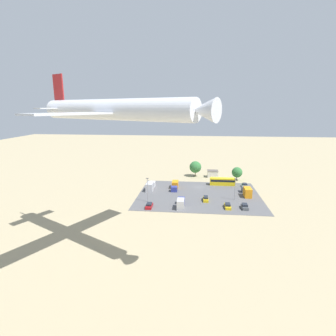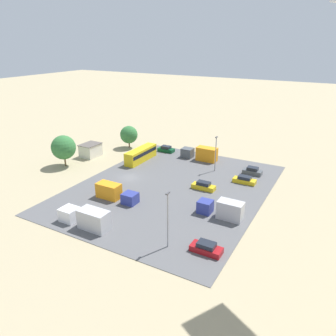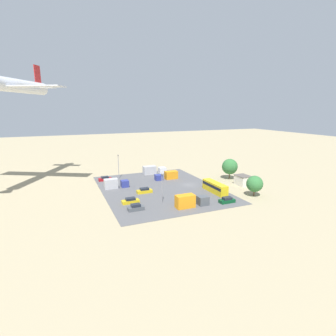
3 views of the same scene
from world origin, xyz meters
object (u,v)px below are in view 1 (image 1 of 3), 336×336
at_px(parked_car_1, 245,186).
at_px(parked_truck_1, 181,203).
at_px(parked_car_3, 245,207).
at_px(parked_truck_3, 247,191).
at_px(shed_building, 213,174).
at_px(parked_car_0, 206,199).
at_px(airplane, 116,110).
at_px(parked_truck_2, 175,186).
at_px(bus, 222,181).
at_px(parked_car_2, 149,206).
at_px(parked_car_4, 228,206).
at_px(parked_truck_0, 150,186).

distance_m(parked_car_1, parked_truck_1, 35.71).
bearing_deg(parked_car_1, parked_car_3, 79.97).
distance_m(parked_car_3, parked_truck_3, 14.10).
bearing_deg(shed_building, parked_car_0, 82.46).
relative_size(shed_building, parked_car_3, 1.22).
height_order(parked_car_0, airplane, airplane).
xyz_separation_m(parked_truck_1, parked_truck_3, (-24.11, -14.59, 0.10)).
distance_m(shed_building, airplane, 79.98).
xyz_separation_m(parked_truck_1, parked_truck_2, (3.54, -19.86, -0.14)).
bearing_deg(parked_car_0, shed_building, -97.54).
relative_size(parked_truck_1, parked_truck_2, 0.92).
bearing_deg(parked_car_1, shed_building, -50.57).
bearing_deg(parked_truck_2, parked_car_0, 133.50).
distance_m(parked_truck_2, airplane, 58.70).
bearing_deg(parked_truck_3, parked_truck_1, -148.82).
bearing_deg(parked_car_0, bus, -111.09).
relative_size(parked_car_1, parked_truck_2, 0.52).
bearing_deg(parked_truck_1, parked_car_0, 40.08).
height_order(parked_car_2, parked_truck_1, parked_truck_1).
height_order(parked_car_3, parked_car_4, parked_car_3).
bearing_deg(parked_truck_0, parked_car_1, 10.90).
bearing_deg(airplane, bus, -177.74).
bearing_deg(parked_car_3, parked_car_1, -100.03).
xyz_separation_m(parked_truck_3, airplane, (35.75, 44.07, 30.50)).
xyz_separation_m(shed_building, parked_truck_1, (12.89, 40.28, -0.13)).
bearing_deg(airplane, shed_building, -170.93).
xyz_separation_m(parked_car_2, parked_truck_3, (-34.50, -16.03, 0.90)).
height_order(parked_car_2, airplane, airplane).
height_order(parked_truck_2, airplane, airplane).
bearing_deg(parked_car_3, parked_car_4, -1.17).
relative_size(parked_car_4, parked_truck_2, 0.56).
bearing_deg(parked_car_3, parked_car_0, -26.80).
distance_m(parked_truck_0, parked_truck_1, 22.21).
relative_size(parked_car_2, airplane, 0.11).
relative_size(parked_car_3, parked_truck_0, 0.45).
xyz_separation_m(parked_car_4, parked_truck_3, (-8.62, -13.61, 0.91)).
relative_size(bus, airplane, 0.26).
xyz_separation_m(parked_car_3, parked_truck_1, (20.98, 0.86, 0.74)).
bearing_deg(parked_truck_2, airplane, 80.67).
distance_m(shed_building, parked_car_4, 39.40).
relative_size(bus, parked_car_3, 2.54).
bearing_deg(parked_car_0, parked_truck_2, -46.50).
distance_m(bus, parked_car_2, 39.08).
relative_size(parked_car_2, parked_truck_3, 0.49).
xyz_separation_m(bus, parked_truck_1, (16.22, 27.16, -0.25)).
bearing_deg(parked_car_4, parked_car_1, 68.00).
height_order(shed_building, parked_car_3, shed_building).
distance_m(parked_car_3, parked_truck_2, 31.02).
bearing_deg(parked_car_2, airplane, 87.45).
bearing_deg(parked_truck_3, bus, 122.12).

